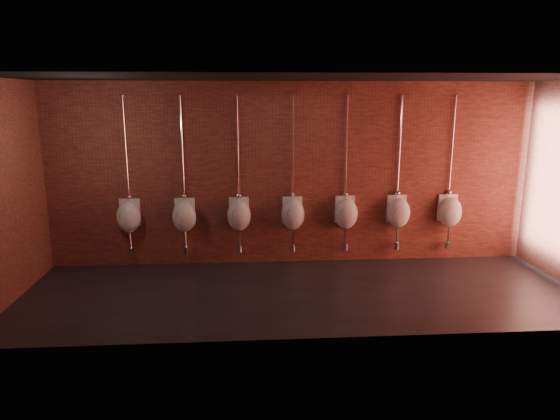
{
  "coord_description": "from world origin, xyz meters",
  "views": [
    {
      "loc": [
        -0.83,
        -7.15,
        2.94
      ],
      "look_at": [
        -0.26,
        0.9,
        1.1
      ],
      "focal_mm": 32.0,
      "sensor_mm": 36.0,
      "label": 1
    }
  ],
  "objects": [
    {
      "name": "urinal_3",
      "position": [
        -0.01,
        1.35,
        0.93
      ],
      "size": [
        0.42,
        0.37,
        2.72
      ],
      "color": "white",
      "rests_on": "ground"
    },
    {
      "name": "urinal_5",
      "position": [
        1.89,
        1.35,
        0.93
      ],
      "size": [
        0.42,
        0.37,
        2.72
      ],
      "color": "white",
      "rests_on": "ground"
    },
    {
      "name": "urinal_6",
      "position": [
        2.84,
        1.35,
        0.93
      ],
      "size": [
        0.42,
        0.37,
        2.72
      ],
      "color": "white",
      "rests_on": "ground"
    },
    {
      "name": "ground",
      "position": [
        0.0,
        0.0,
        0.0
      ],
      "size": [
        8.5,
        8.5,
        0.0
      ],
      "primitive_type": "plane",
      "color": "black",
      "rests_on": "ground"
    },
    {
      "name": "urinal_2",
      "position": [
        -0.95,
        1.35,
        0.93
      ],
      "size": [
        0.42,
        0.37,
        2.72
      ],
      "color": "white",
      "rests_on": "ground"
    },
    {
      "name": "urinal_0",
      "position": [
        -2.85,
        1.35,
        0.93
      ],
      "size": [
        0.42,
        0.37,
        2.72
      ],
      "color": "white",
      "rests_on": "ground"
    },
    {
      "name": "room_shell",
      "position": [
        0.0,
        0.0,
        2.01
      ],
      "size": [
        8.54,
        3.04,
        3.22
      ],
      "color": "black",
      "rests_on": "ground"
    },
    {
      "name": "urinal_4",
      "position": [
        0.94,
        1.35,
        0.93
      ],
      "size": [
        0.42,
        0.37,
        2.72
      ],
      "color": "white",
      "rests_on": "ground"
    },
    {
      "name": "urinal_1",
      "position": [
        -1.9,
        1.35,
        0.93
      ],
      "size": [
        0.42,
        0.37,
        2.72
      ],
      "color": "white",
      "rests_on": "ground"
    }
  ]
}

